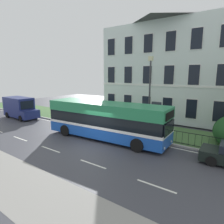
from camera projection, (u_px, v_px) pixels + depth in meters
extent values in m
cube|color=#3D3E45|center=(89.00, 148.00, 14.25)|extent=(60.00, 56.00, 0.06)
cube|color=silver|center=(117.00, 135.00, 17.15)|extent=(54.00, 0.14, 0.01)
cube|color=silver|center=(20.00, 139.00, 16.28)|extent=(2.00, 0.12, 0.01)
cube|color=silver|center=(50.00, 149.00, 13.97)|extent=(2.00, 0.12, 0.01)
cube|color=silver|center=(93.00, 164.00, 11.66)|extent=(2.00, 0.12, 0.01)
cube|color=silver|center=(156.00, 186.00, 9.36)|extent=(2.00, 0.12, 0.01)
cube|color=#9E9E99|center=(120.00, 134.00, 17.51)|extent=(57.00, 0.24, 0.12)
cube|color=#456B39|center=(134.00, 127.00, 19.57)|extent=(57.00, 4.92, 0.12)
cube|color=gray|center=(14.00, 180.00, 9.87)|extent=(57.00, 3.00, 0.01)
cube|color=silver|center=(174.00, 73.00, 24.82)|extent=(14.55, 10.37, 10.64)
pyramid|color=#444445|center=(177.00, 20.00, 23.65)|extent=(14.84, 10.58, 1.83)
cube|color=white|center=(157.00, 85.00, 20.92)|extent=(14.55, 0.06, 0.20)
cube|color=#2D333D|center=(156.00, 112.00, 21.45)|extent=(1.10, 0.06, 2.20)
cube|color=white|center=(111.00, 101.00, 24.82)|extent=(1.11, 0.04, 1.97)
cube|color=black|center=(111.00, 101.00, 24.80)|extent=(1.01, 0.03, 1.87)
cube|color=white|center=(128.00, 103.00, 23.42)|extent=(1.11, 0.04, 1.97)
cube|color=black|center=(128.00, 103.00, 23.40)|extent=(1.01, 0.03, 1.87)
cube|color=white|center=(146.00, 105.00, 22.02)|extent=(1.11, 0.04, 1.97)
cube|color=black|center=(146.00, 105.00, 22.01)|extent=(1.01, 0.03, 1.87)
cube|color=white|center=(167.00, 107.00, 20.62)|extent=(1.11, 0.04, 1.97)
cube|color=black|center=(167.00, 107.00, 20.61)|extent=(1.01, 0.03, 1.87)
cube|color=white|center=(191.00, 109.00, 19.22)|extent=(1.11, 0.04, 1.97)
cube|color=black|center=(191.00, 109.00, 19.21)|extent=(1.01, 0.03, 1.87)
cube|color=white|center=(219.00, 112.00, 17.82)|extent=(1.11, 0.04, 1.97)
cube|color=black|center=(219.00, 112.00, 17.81)|extent=(1.01, 0.03, 1.87)
cube|color=white|center=(111.00, 75.00, 24.21)|extent=(1.11, 0.04, 1.97)
cube|color=black|center=(111.00, 75.00, 24.19)|extent=(1.01, 0.03, 1.87)
cube|color=white|center=(128.00, 75.00, 22.81)|extent=(1.11, 0.04, 1.97)
cube|color=black|center=(128.00, 75.00, 22.79)|extent=(1.01, 0.03, 1.87)
cube|color=white|center=(147.00, 75.00, 21.41)|extent=(1.11, 0.04, 1.97)
cube|color=black|center=(147.00, 75.00, 21.39)|extent=(1.01, 0.03, 1.87)
cube|color=white|center=(169.00, 75.00, 20.01)|extent=(1.11, 0.04, 1.97)
cube|color=black|center=(169.00, 75.00, 19.99)|extent=(1.01, 0.03, 1.87)
cube|color=white|center=(194.00, 75.00, 18.61)|extent=(1.11, 0.04, 1.97)
cube|color=black|center=(194.00, 75.00, 18.59)|extent=(1.01, 0.03, 1.87)
cube|color=white|center=(223.00, 75.00, 17.21)|extent=(1.11, 0.04, 1.97)
cube|color=black|center=(223.00, 75.00, 17.20)|extent=(1.01, 0.03, 1.87)
cube|color=white|center=(111.00, 47.00, 23.59)|extent=(1.11, 0.04, 1.97)
cube|color=black|center=(111.00, 47.00, 23.58)|extent=(1.01, 0.03, 1.87)
cube|color=white|center=(129.00, 45.00, 22.19)|extent=(1.11, 0.04, 1.97)
cube|color=black|center=(129.00, 45.00, 22.18)|extent=(1.01, 0.03, 1.87)
cube|color=white|center=(148.00, 43.00, 20.79)|extent=(1.11, 0.04, 1.97)
cube|color=black|center=(148.00, 43.00, 20.78)|extent=(1.01, 0.03, 1.87)
cube|color=white|center=(171.00, 41.00, 19.40)|extent=(1.11, 0.04, 1.97)
cube|color=black|center=(171.00, 41.00, 19.38)|extent=(1.01, 0.03, 1.87)
cube|color=white|center=(197.00, 39.00, 18.00)|extent=(1.11, 0.04, 1.97)
cube|color=black|center=(197.00, 39.00, 17.98)|extent=(1.01, 0.03, 1.87)
cube|color=black|center=(130.00, 123.00, 17.06)|extent=(18.90, 0.04, 0.04)
cube|color=black|center=(130.00, 133.00, 17.22)|extent=(18.90, 0.04, 0.04)
cylinder|color=black|center=(59.00, 116.00, 22.60)|extent=(0.02, 0.02, 0.95)
cylinder|color=black|center=(62.00, 116.00, 22.34)|extent=(0.02, 0.02, 0.95)
cylinder|color=black|center=(64.00, 116.00, 22.08)|extent=(0.02, 0.02, 0.95)
cylinder|color=black|center=(67.00, 117.00, 21.82)|extent=(0.02, 0.02, 0.95)
cylinder|color=black|center=(70.00, 117.00, 21.56)|extent=(0.02, 0.02, 0.95)
cylinder|color=black|center=(73.00, 118.00, 21.30)|extent=(0.02, 0.02, 0.95)
cylinder|color=black|center=(76.00, 119.00, 21.04)|extent=(0.02, 0.02, 0.95)
cylinder|color=black|center=(79.00, 119.00, 20.78)|extent=(0.02, 0.02, 0.95)
cylinder|color=black|center=(82.00, 120.00, 20.52)|extent=(0.02, 0.02, 0.95)
cylinder|color=black|center=(85.00, 120.00, 20.26)|extent=(0.02, 0.02, 0.95)
cylinder|color=black|center=(88.00, 121.00, 20.01)|extent=(0.02, 0.02, 0.95)
cylinder|color=black|center=(91.00, 121.00, 19.75)|extent=(0.02, 0.02, 0.95)
cylinder|color=black|center=(95.00, 122.00, 19.49)|extent=(0.02, 0.02, 0.95)
cylinder|color=black|center=(98.00, 123.00, 19.23)|extent=(0.02, 0.02, 0.95)
cylinder|color=black|center=(102.00, 123.00, 18.97)|extent=(0.02, 0.02, 0.95)
cylinder|color=black|center=(105.00, 124.00, 18.71)|extent=(0.02, 0.02, 0.95)
cylinder|color=black|center=(109.00, 125.00, 18.45)|extent=(0.02, 0.02, 0.95)
cylinder|color=black|center=(113.00, 125.00, 18.19)|extent=(0.02, 0.02, 0.95)
cylinder|color=black|center=(117.00, 126.00, 17.93)|extent=(0.02, 0.02, 0.95)
cylinder|color=black|center=(121.00, 127.00, 17.67)|extent=(0.02, 0.02, 0.95)
cylinder|color=black|center=(125.00, 128.00, 17.41)|extent=(0.02, 0.02, 0.95)
cylinder|color=black|center=(130.00, 129.00, 17.15)|extent=(0.02, 0.02, 0.95)
cylinder|color=black|center=(134.00, 129.00, 16.89)|extent=(0.02, 0.02, 0.95)
cylinder|color=black|center=(139.00, 130.00, 16.63)|extent=(0.02, 0.02, 0.95)
cylinder|color=black|center=(144.00, 131.00, 16.37)|extent=(0.02, 0.02, 0.95)
cylinder|color=black|center=(149.00, 132.00, 16.11)|extent=(0.02, 0.02, 0.95)
cylinder|color=black|center=(154.00, 133.00, 15.85)|extent=(0.02, 0.02, 0.95)
cylinder|color=black|center=(159.00, 134.00, 15.59)|extent=(0.02, 0.02, 0.95)
cylinder|color=black|center=(165.00, 135.00, 15.33)|extent=(0.02, 0.02, 0.95)
cylinder|color=black|center=(170.00, 136.00, 15.07)|extent=(0.02, 0.02, 0.95)
cylinder|color=black|center=(176.00, 137.00, 14.81)|extent=(0.02, 0.02, 0.95)
cylinder|color=black|center=(182.00, 138.00, 14.55)|extent=(0.02, 0.02, 0.95)
cylinder|color=black|center=(188.00, 139.00, 14.29)|extent=(0.02, 0.02, 0.95)
cylinder|color=black|center=(195.00, 140.00, 14.04)|extent=(0.02, 0.02, 0.95)
cylinder|color=black|center=(202.00, 142.00, 13.78)|extent=(0.02, 0.02, 0.95)
cylinder|color=black|center=(209.00, 143.00, 13.52)|extent=(0.02, 0.02, 0.95)
cylinder|color=black|center=(216.00, 144.00, 13.26)|extent=(0.02, 0.02, 0.95)
cylinder|color=black|center=(224.00, 146.00, 13.00)|extent=(0.02, 0.02, 0.95)
cube|color=#1A4EB5|center=(106.00, 130.00, 16.20)|extent=(10.49, 3.20, 0.98)
cube|color=white|center=(106.00, 124.00, 16.11)|extent=(10.51, 3.22, 0.20)
cube|color=black|center=(106.00, 118.00, 16.02)|extent=(10.41, 3.15, 0.93)
cube|color=#288755|center=(106.00, 108.00, 15.85)|extent=(10.49, 3.20, 0.82)
cube|color=black|center=(169.00, 128.00, 13.30)|extent=(0.20, 2.13, 0.86)
cube|color=black|center=(170.00, 115.00, 13.14)|extent=(0.18, 1.83, 0.53)
cylinder|color=silver|center=(172.00, 141.00, 14.20)|extent=(0.05, 0.20, 0.20)
cylinder|color=silver|center=(165.00, 148.00, 12.85)|extent=(0.05, 0.20, 0.20)
cylinder|color=black|center=(150.00, 136.00, 15.47)|extent=(0.98, 0.36, 0.96)
cylinder|color=black|center=(137.00, 145.00, 13.44)|extent=(0.98, 0.36, 0.96)
cylinder|color=black|center=(84.00, 124.00, 19.05)|extent=(0.98, 0.36, 0.96)
cylinder|color=black|center=(65.00, 130.00, 17.03)|extent=(0.98, 0.36, 0.96)
cube|color=navy|center=(30.00, 114.00, 22.67)|extent=(1.10, 2.00, 0.96)
cube|color=navy|center=(19.00, 107.00, 24.10)|extent=(4.18, 2.12, 2.28)
cube|color=black|center=(27.00, 105.00, 22.77)|extent=(0.12, 1.57, 0.93)
cylinder|color=black|center=(36.00, 116.00, 23.71)|extent=(0.69, 0.25, 0.68)
cylinder|color=black|center=(21.00, 118.00, 22.26)|extent=(0.69, 0.25, 0.68)
cylinder|color=black|center=(22.00, 113.00, 25.70)|extent=(0.69, 0.25, 0.68)
cylinder|color=black|center=(7.00, 115.00, 24.25)|extent=(0.69, 0.25, 0.68)
cylinder|color=black|center=(211.00, 161.00, 11.36)|extent=(0.61, 0.21, 0.60)
cylinder|color=black|center=(214.00, 152.00, 12.70)|extent=(0.61, 0.21, 0.60)
cylinder|color=#333338|center=(149.00, 99.00, 16.57)|extent=(0.14, 0.14, 6.21)
cube|color=beige|center=(151.00, 59.00, 15.95)|extent=(0.36, 0.24, 0.36)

